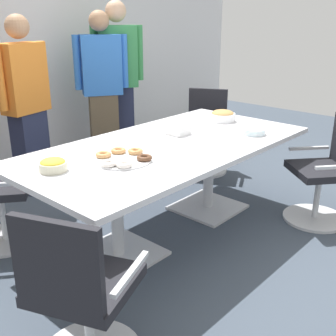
{
  "coord_description": "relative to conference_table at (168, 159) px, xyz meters",
  "views": [
    {
      "loc": [
        -2.33,
        -2.09,
        1.7
      ],
      "look_at": [
        0.0,
        0.0,
        0.55
      ],
      "focal_mm": 44.87,
      "sensor_mm": 36.0,
      "label": 1
    }
  ],
  "objects": [
    {
      "name": "office_chair_3",
      "position": [
        1.36,
        0.66,
        -0.22
      ],
      "size": [
        0.73,
        0.73,
        0.91
      ],
      "rotation": [
        0.0,
        0.0,
        -4.23
      ],
      "color": "silver",
      "rests_on": "ground"
    },
    {
      "name": "conference_table",
      "position": [
        0.0,
        0.0,
        0.0
      ],
      "size": [
        2.4,
        1.2,
        0.75
      ],
      "color": "silver",
      "rests_on": "ground"
    },
    {
      "name": "back_wall",
      "position": [
        0.0,
        2.4,
        0.77
      ],
      "size": [
        8.0,
        0.1,
        2.8
      ],
      "primitive_type": "cube",
      "color": "white",
      "rests_on": "ground"
    },
    {
      "name": "person_standing_2",
      "position": [
        0.76,
        1.7,
        0.28
      ],
      "size": [
        0.56,
        0.42,
        1.74
      ],
      "rotation": [
        0.0,
        0.0,
        -3.69
      ],
      "color": "brown",
      "rests_on": "ground"
    },
    {
      "name": "office_chair_1",
      "position": [
        -1.36,
        -0.66,
        -0.22
      ],
      "size": [
        0.71,
        0.71,
        0.91
      ],
      "rotation": [
        0.0,
        0.0,
        -1.18
      ],
      "color": "silver",
      "rests_on": "ground"
    },
    {
      "name": "ground_plane",
      "position": [
        0.0,
        0.0,
        -0.63
      ],
      "size": [
        10.0,
        10.0,
        0.01
      ],
      "primitive_type": "cube",
      "color": "#3D4754"
    },
    {
      "name": "plate_stack",
      "position": [
        0.69,
        -0.35,
        0.15
      ],
      "size": [
        0.19,
        0.19,
        0.05
      ],
      "color": "white",
      "rests_on": "conference_table"
    },
    {
      "name": "person_standing_3",
      "position": [
        1.03,
        1.72,
        0.35
      ],
      "size": [
        0.56,
        0.42,
        1.85
      ],
      "rotation": [
        0.0,
        0.0,
        -3.7
      ],
      "color": "#232842",
      "rests_on": "ground"
    },
    {
      "name": "snack_bowl_cookies",
      "position": [
        0.89,
        0.11,
        0.18
      ],
      "size": [
        0.24,
        0.24,
        0.11
      ],
      "color": "white",
      "rests_on": "conference_table"
    },
    {
      "name": "snack_bowl_chips_yellow",
      "position": [
        -0.94,
        0.15,
        0.17
      ],
      "size": [
        0.18,
        0.18,
        0.09
      ],
      "color": "beige",
      "rests_on": "conference_table"
    },
    {
      "name": "napkin_pile",
      "position": [
        0.26,
        0.12,
        0.16
      ],
      "size": [
        0.16,
        0.16,
        0.08
      ],
      "primitive_type": "cube",
      "color": "white",
      "rests_on": "conference_table"
    },
    {
      "name": "person_standing_1",
      "position": [
        -0.28,
        1.59,
        0.26
      ],
      "size": [
        0.61,
        0.31,
        1.71
      ],
      "rotation": [
        0.0,
        0.0,
        -2.91
      ],
      "color": "#232842",
      "rests_on": "ground"
    },
    {
      "name": "office_chair_2",
      "position": [
        1.04,
        -0.87,
        -0.22
      ],
      "size": [
        0.76,
        0.76,
        0.91
      ],
      "rotation": [
        0.0,
        0.0,
        0.88
      ],
      "color": "silver",
      "rests_on": "ground"
    },
    {
      "name": "donut_platter",
      "position": [
        -0.5,
        -0.03,
        0.14
      ],
      "size": [
        0.4,
        0.4,
        0.04
      ],
      "color": "white",
      "rests_on": "conference_table"
    }
  ]
}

